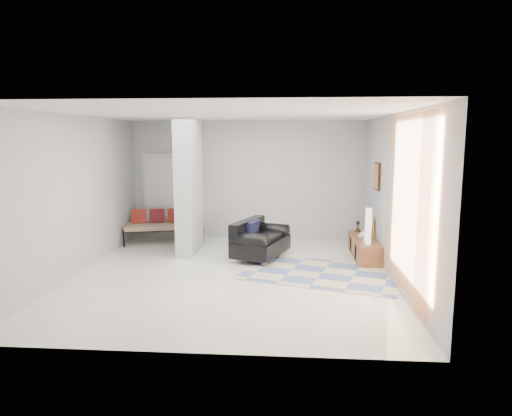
{
  "coord_description": "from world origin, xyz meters",
  "views": [
    {
      "loc": [
        1.01,
        -7.75,
        2.39
      ],
      "look_at": [
        0.38,
        0.6,
        1.11
      ],
      "focal_mm": 32.0,
      "sensor_mm": 36.0,
      "label": 1
    }
  ],
  "objects": [
    {
      "name": "partition_column",
      "position": [
        -1.1,
        1.6,
        1.4
      ],
      "size": [
        0.35,
        1.2,
        2.8
      ],
      "primitive_type": "cube",
      "color": "#B3B9BA",
      "rests_on": "floor"
    },
    {
      "name": "loveseat",
      "position": [
        0.39,
        1.2,
        0.37
      ],
      "size": [
        1.2,
        1.54,
        0.76
      ],
      "rotation": [
        0.0,
        0.0,
        -0.34
      ],
      "color": "silver",
      "rests_on": "floor"
    },
    {
      "name": "ceiling",
      "position": [
        0.0,
        0.0,
        2.8
      ],
      "size": [
        6.0,
        6.0,
        0.0
      ],
      "primitive_type": "plane",
      "rotation": [
        3.14,
        0.0,
        0.0
      ],
      "color": "white",
      "rests_on": "wall_back"
    },
    {
      "name": "floor",
      "position": [
        0.0,
        0.0,
        0.0
      ],
      "size": [
        6.0,
        6.0,
        0.0
      ],
      "primitive_type": "plane",
      "color": "silver",
      "rests_on": "ground"
    },
    {
      "name": "wall_left",
      "position": [
        -2.75,
        0.0,
        1.4
      ],
      "size": [
        0.0,
        6.0,
        6.0
      ],
      "primitive_type": "plane",
      "rotation": [
        1.57,
        0.0,
        1.57
      ],
      "color": "#AFB1B3",
      "rests_on": "ground"
    },
    {
      "name": "daybed",
      "position": [
        -1.93,
        2.47,
        0.42
      ],
      "size": [
        1.92,
        1.21,
        0.77
      ],
      "rotation": [
        0.0,
        0.0,
        0.27
      ],
      "color": "black",
      "rests_on": "floor"
    },
    {
      "name": "wall_back",
      "position": [
        0.0,
        3.0,
        1.4
      ],
      "size": [
        6.0,
        0.0,
        6.0
      ],
      "primitive_type": "plane",
      "rotation": [
        1.57,
        0.0,
        0.0
      ],
      "color": "#AFB1B3",
      "rests_on": "ground"
    },
    {
      "name": "area_rug",
      "position": [
        1.6,
        0.2,
        0.01
      ],
      "size": [
        3.11,
        2.52,
        0.01
      ],
      "primitive_type": "cube",
      "rotation": [
        0.0,
        0.0,
        -0.3
      ],
      "color": "#C0B992",
      "rests_on": "floor"
    },
    {
      "name": "curtain",
      "position": [
        2.67,
        -1.15,
        1.45
      ],
      "size": [
        0.0,
        2.55,
        2.55
      ],
      "primitive_type": "plane",
      "rotation": [
        1.57,
        0.0,
        1.57
      ],
      "color": "#FD9442",
      "rests_on": "wall_right"
    },
    {
      "name": "cylinder_lamp",
      "position": [
        2.5,
        0.88,
        0.74
      ],
      "size": [
        0.13,
        0.13,
        0.69
      ],
      "primitive_type": "cylinder",
      "color": "white",
      "rests_on": "media_console"
    },
    {
      "name": "media_console",
      "position": [
        2.52,
        1.39,
        0.21
      ],
      "size": [
        0.45,
        1.61,
        0.8
      ],
      "color": "brown",
      "rests_on": "floor"
    },
    {
      "name": "wall_right",
      "position": [
        2.75,
        0.0,
        1.4
      ],
      "size": [
        0.0,
        6.0,
        6.0
      ],
      "primitive_type": "plane",
      "rotation": [
        1.57,
        0.0,
        -1.57
      ],
      "color": "#AFB1B3",
      "rests_on": "ground"
    },
    {
      "name": "wall_front",
      "position": [
        0.0,
        -3.0,
        1.4
      ],
      "size": [
        6.0,
        0.0,
        6.0
      ],
      "primitive_type": "plane",
      "rotation": [
        -1.57,
        0.0,
        0.0
      ],
      "color": "#AFB1B3",
      "rests_on": "ground"
    },
    {
      "name": "hallway_door",
      "position": [
        -2.1,
        2.96,
        1.02
      ],
      "size": [
        0.85,
        0.06,
        2.04
      ],
      "primitive_type": "cube",
      "color": "beige",
      "rests_on": "floor"
    },
    {
      "name": "bronze_figurine",
      "position": [
        2.47,
        1.99,
        0.52
      ],
      "size": [
        0.13,
        0.13,
        0.24
      ],
      "primitive_type": null,
      "rotation": [
        0.0,
        0.0,
        -0.1
      ],
      "color": "black",
      "rests_on": "media_console"
    },
    {
      "name": "vase",
      "position": [
        2.47,
        1.24,
        0.5
      ],
      "size": [
        0.21,
        0.21,
        0.21
      ],
      "primitive_type": "imported",
      "rotation": [
        0.0,
        0.0,
        -0.05
      ],
      "color": "silver",
      "rests_on": "media_console"
    },
    {
      "name": "wall_art",
      "position": [
        2.72,
        1.38,
        1.65
      ],
      "size": [
        0.04,
        0.45,
        0.55
      ],
      "primitive_type": "cube",
      "color": "black",
      "rests_on": "wall_right"
    }
  ]
}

